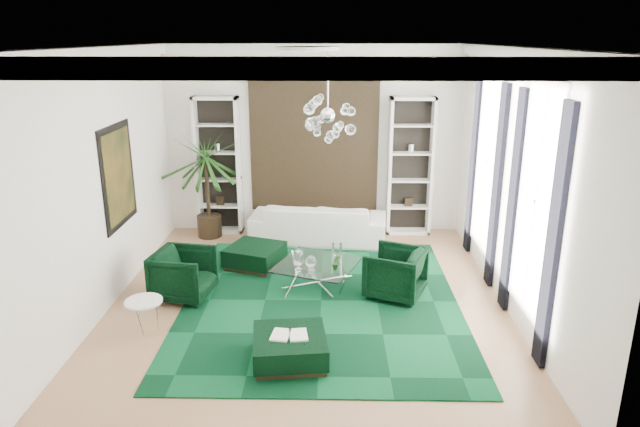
{
  "coord_description": "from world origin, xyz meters",
  "views": [
    {
      "loc": [
        0.33,
        -8.0,
        3.95
      ],
      "look_at": [
        0.17,
        0.5,
        1.28
      ],
      "focal_mm": 32.0,
      "sensor_mm": 36.0,
      "label": 1
    }
  ],
  "objects_px": {
    "armchair_left": "(184,274)",
    "side_table": "(145,318)",
    "armchair_right": "(395,273)",
    "ottoman_side": "(255,256)",
    "ottoman_front": "(290,348)",
    "sofa": "(318,222)",
    "coffee_table": "(317,275)",
    "palm": "(206,172)"
  },
  "relations": [
    {
      "from": "sofa",
      "to": "coffee_table",
      "type": "height_order",
      "value": "sofa"
    },
    {
      "from": "sofa",
      "to": "armchair_left",
      "type": "height_order",
      "value": "armchair_left"
    },
    {
      "from": "ottoman_side",
      "to": "side_table",
      "type": "distance_m",
      "value": 2.7
    },
    {
      "from": "sofa",
      "to": "ottoman_front",
      "type": "height_order",
      "value": "sofa"
    },
    {
      "from": "sofa",
      "to": "ottoman_side",
      "type": "bearing_deg",
      "value": 56.98
    },
    {
      "from": "ottoman_front",
      "to": "side_table",
      "type": "relative_size",
      "value": 1.77
    },
    {
      "from": "sofa",
      "to": "ottoman_front",
      "type": "distance_m",
      "value": 4.45
    },
    {
      "from": "armchair_left",
      "to": "armchair_right",
      "type": "height_order",
      "value": "armchair_left"
    },
    {
      "from": "armchair_left",
      "to": "side_table",
      "type": "height_order",
      "value": "armchair_left"
    },
    {
      "from": "ottoman_side",
      "to": "sofa",
      "type": "bearing_deg",
      "value": 51.22
    },
    {
      "from": "ottoman_front",
      "to": "side_table",
      "type": "distance_m",
      "value": 2.14
    },
    {
      "from": "coffee_table",
      "to": "ottoman_front",
      "type": "relative_size",
      "value": 1.32
    },
    {
      "from": "armchair_left",
      "to": "side_table",
      "type": "xyz_separation_m",
      "value": [
        -0.26,
        -1.14,
        -0.15
      ]
    },
    {
      "from": "sofa",
      "to": "ottoman_side",
      "type": "xyz_separation_m",
      "value": [
        -1.1,
        -1.36,
        -0.19
      ]
    },
    {
      "from": "armchair_left",
      "to": "coffee_table",
      "type": "distance_m",
      "value": 2.13
    },
    {
      "from": "side_table",
      "to": "ottoman_front",
      "type": "bearing_deg",
      "value": -18.02
    },
    {
      "from": "sofa",
      "to": "coffee_table",
      "type": "xyz_separation_m",
      "value": [
        0.03,
        -2.19,
        -0.18
      ]
    },
    {
      "from": "ottoman_side",
      "to": "ottoman_front",
      "type": "height_order",
      "value": "ottoman_side"
    },
    {
      "from": "sofa",
      "to": "armchair_right",
      "type": "relative_size",
      "value": 3.1
    },
    {
      "from": "armchair_right",
      "to": "armchair_left",
      "type": "bearing_deg",
      "value": -64.91
    },
    {
      "from": "sofa",
      "to": "palm",
      "type": "bearing_deg",
      "value": -0.2
    },
    {
      "from": "armchair_left",
      "to": "ottoman_side",
      "type": "relative_size",
      "value": 0.98
    },
    {
      "from": "armchair_left",
      "to": "coffee_table",
      "type": "bearing_deg",
      "value": -68.45
    },
    {
      "from": "armchair_right",
      "to": "side_table",
      "type": "bearing_deg",
      "value": -47.49
    },
    {
      "from": "coffee_table",
      "to": "side_table",
      "type": "bearing_deg",
      "value": -145.76
    },
    {
      "from": "ottoman_side",
      "to": "ottoman_front",
      "type": "xyz_separation_m",
      "value": [
        0.83,
        -3.07,
        -0.01
      ]
    },
    {
      "from": "ottoman_front",
      "to": "side_table",
      "type": "xyz_separation_m",
      "value": [
        -2.03,
        0.66,
        0.06
      ]
    },
    {
      "from": "armchair_left",
      "to": "ottoman_front",
      "type": "xyz_separation_m",
      "value": [
        1.78,
        -1.8,
        -0.21
      ]
    },
    {
      "from": "sofa",
      "to": "coffee_table",
      "type": "relative_size",
      "value": 2.23
    },
    {
      "from": "armchair_left",
      "to": "armchair_right",
      "type": "xyz_separation_m",
      "value": [
        3.3,
        0.12,
        -0.0
      ]
    },
    {
      "from": "side_table",
      "to": "palm",
      "type": "distance_m",
      "value": 4.16
    },
    {
      "from": "sofa",
      "to": "palm",
      "type": "height_order",
      "value": "palm"
    },
    {
      "from": "sofa",
      "to": "coffee_table",
      "type": "bearing_deg",
      "value": 96.62
    },
    {
      "from": "sofa",
      "to": "armchair_left",
      "type": "distance_m",
      "value": 3.33
    },
    {
      "from": "armchair_left",
      "to": "ottoman_front",
      "type": "relative_size",
      "value": 0.95
    },
    {
      "from": "ottoman_front",
      "to": "coffee_table",
      "type": "bearing_deg",
      "value": 82.45
    },
    {
      "from": "side_table",
      "to": "ottoman_side",
      "type": "bearing_deg",
      "value": 63.49
    },
    {
      "from": "ottoman_side",
      "to": "palm",
      "type": "xyz_separation_m",
      "value": [
        -1.13,
        1.6,
        1.15
      ]
    },
    {
      "from": "coffee_table",
      "to": "side_table",
      "type": "relative_size",
      "value": 2.34
    },
    {
      "from": "armchair_left",
      "to": "sofa",
      "type": "bearing_deg",
      "value": -28.36
    },
    {
      "from": "ottoman_side",
      "to": "ottoman_front",
      "type": "bearing_deg",
      "value": -74.87
    },
    {
      "from": "sofa",
      "to": "armchair_right",
      "type": "xyz_separation_m",
      "value": [
        1.26,
        -2.51,
        0.0
      ]
    }
  ]
}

